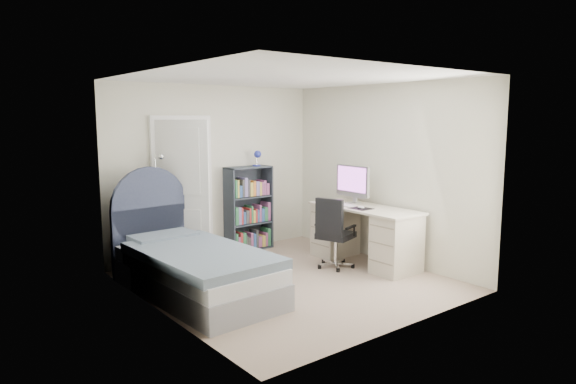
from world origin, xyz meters
TOP-DOWN VIEW (x-y plane):
  - room_shell at (0.00, 0.00)m, footprint 3.50×3.70m
  - door at (-0.66, 1.56)m, footprint 0.92×0.69m
  - bed at (-1.15, 0.38)m, footprint 1.17×2.33m
  - nightstand at (-1.42, 1.61)m, footprint 0.37×0.37m
  - floor_lamp at (-1.00, 1.60)m, footprint 0.22×0.22m
  - bookcase at (0.49, 1.64)m, footprint 0.72×0.31m
  - desk at (1.32, 0.00)m, footprint 0.66×1.65m
  - office_chair at (0.81, 0.08)m, footprint 0.55×0.56m

SIDE VIEW (x-z plane):
  - bed at x=-1.15m, z-range -0.39..1.02m
  - nightstand at x=-1.42m, z-range 0.08..0.64m
  - desk at x=1.32m, z-range -0.24..1.12m
  - office_chair at x=0.81m, z-range 0.05..1.02m
  - bookcase at x=0.49m, z-range -0.17..1.36m
  - floor_lamp at x=-1.00m, z-range -0.14..1.41m
  - door at x=-0.66m, z-range 0.00..2.06m
  - room_shell at x=0.00m, z-range -0.05..2.55m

